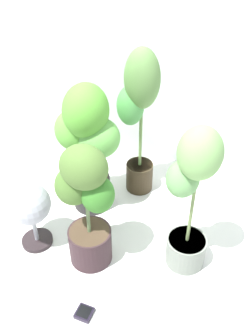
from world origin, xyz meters
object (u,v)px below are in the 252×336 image
at_px(potted_plant_front_right, 191,195).
at_px(hygrometer_box, 84,313).
at_px(potted_plant_back_left, 88,140).
at_px(potted_plant_front_left, 86,204).
at_px(potted_plant_back_center, 138,111).
at_px(floor_fan, 30,206).

distance_m(potted_plant_front_right, hygrometer_box, 0.78).
relative_size(potted_plant_back_left, hygrometer_box, 8.27).
xyz_separation_m(potted_plant_back_left, potted_plant_front_left, (0.04, -0.44, -0.09)).
bearing_deg(hygrometer_box, potted_plant_back_left, 113.19).
bearing_deg(potted_plant_front_left, potted_plant_back_center, 67.87).
bearing_deg(potted_plant_back_center, potted_plant_back_left, -147.96).
bearing_deg(potted_plant_back_left, hygrometer_box, -86.93).
bearing_deg(floor_fan, potted_plant_front_left, 123.86).
bearing_deg(potted_plant_front_left, potted_plant_back_left, 94.88).
xyz_separation_m(potted_plant_front_right, hygrometer_box, (-0.51, -0.36, -0.47)).
bearing_deg(potted_plant_back_left, potted_plant_front_left, -85.12).
bearing_deg(floor_fan, potted_plant_back_left, -169.94).
bearing_deg(potted_plant_front_right, floor_fan, 173.24).
xyz_separation_m(potted_plant_back_center, hygrometer_box, (-0.25, -0.97, -0.58)).
distance_m(hygrometer_box, floor_fan, 0.63).
height_order(hygrometer_box, floor_fan, floor_fan).
height_order(potted_plant_back_center, potted_plant_back_left, potted_plant_back_center).
relative_size(potted_plant_back_left, potted_plant_front_left, 1.12).
distance_m(potted_plant_back_center, hygrometer_box, 1.16).
bearing_deg(floor_fan, potted_plant_front_right, 134.01).
bearing_deg(hygrometer_box, potted_plant_back_center, 95.91).
height_order(potted_plant_back_left, floor_fan, potted_plant_back_left).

